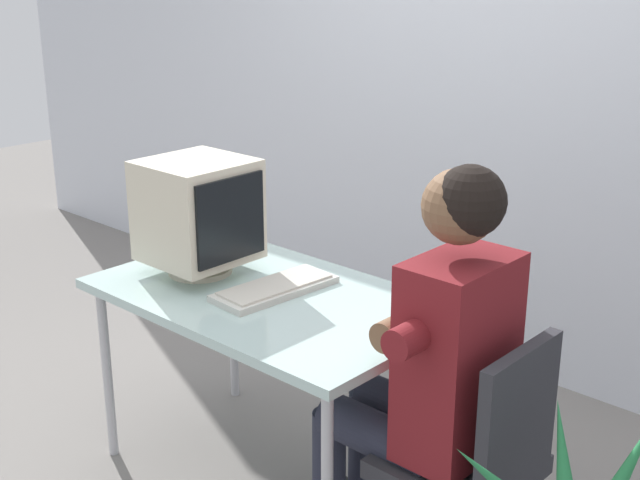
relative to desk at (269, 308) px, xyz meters
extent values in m
plane|color=gray|center=(0.00, 0.00, -0.67)|extent=(12.00, 12.00, 0.00)
cube|color=silver|center=(0.30, 1.40, 0.83)|extent=(8.00, 0.10, 3.00)
cylinder|color=#B7B7BC|center=(-0.56, -0.32, -0.33)|extent=(0.04, 0.04, 0.70)
cylinder|color=#B7B7BC|center=(-0.56, 0.32, -0.33)|extent=(0.04, 0.04, 0.70)
cylinder|color=#B7B7BC|center=(0.56, 0.32, -0.33)|extent=(0.04, 0.04, 0.70)
cube|color=silver|center=(0.00, 0.00, 0.04)|extent=(1.24, 0.75, 0.03)
cylinder|color=beige|center=(-0.33, -0.03, 0.06)|extent=(0.23, 0.23, 0.02)
cylinder|color=beige|center=(-0.33, -0.03, 0.09)|extent=(0.06, 0.06, 0.04)
cube|color=beige|center=(-0.33, -0.03, 0.29)|extent=(0.35, 0.36, 0.37)
cube|color=black|center=(-0.16, -0.03, 0.29)|extent=(0.01, 0.30, 0.30)
cube|color=silver|center=(0.01, 0.02, 0.07)|extent=(0.21, 0.46, 0.02)
cube|color=beige|center=(0.01, 0.02, 0.08)|extent=(0.18, 0.42, 0.01)
cube|color=#2D2D33|center=(0.81, -0.03, -0.26)|extent=(0.41, 0.41, 0.06)
cube|color=#2D2D33|center=(1.00, -0.03, -0.03)|extent=(0.04, 0.37, 0.41)
cube|color=maroon|center=(0.79, -0.03, 0.08)|extent=(0.22, 0.35, 0.60)
sphere|color=brown|center=(0.77, -0.03, 0.53)|extent=(0.21, 0.21, 0.21)
sphere|color=black|center=(0.80, -0.03, 0.55)|extent=(0.20, 0.20, 0.20)
cylinder|color=#262838|center=(0.59, -0.12, -0.21)|extent=(0.41, 0.14, 0.14)
cylinder|color=#262838|center=(0.59, 0.06, -0.21)|extent=(0.41, 0.14, 0.14)
cylinder|color=#262838|center=(0.39, -0.12, -0.44)|extent=(0.11, 0.11, 0.46)
cylinder|color=#262838|center=(0.39, 0.06, -0.44)|extent=(0.11, 0.11, 0.46)
cylinder|color=maroon|center=(0.77, -0.23, 0.21)|extent=(0.09, 0.14, 0.09)
cylinder|color=maroon|center=(0.77, 0.18, 0.21)|extent=(0.09, 0.14, 0.09)
cylinder|color=brown|center=(0.65, -0.03, 0.16)|extent=(0.09, 0.35, 0.09)
camera|label=1|loc=(1.98, -1.91, 1.18)|focal=48.03mm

